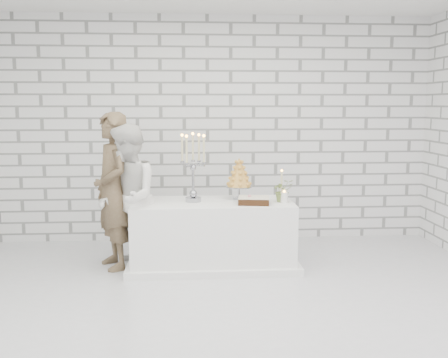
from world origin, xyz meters
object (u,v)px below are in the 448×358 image
at_px(bride, 127,199).
at_px(candelabra, 193,167).
at_px(cake_table, 213,234).
at_px(croquembouche, 239,178).
at_px(groom, 113,191).

bearing_deg(bride, candelabra, 88.57).
height_order(bride, candelabra, bride).
distance_m(bride, candelabra, 0.80).
relative_size(cake_table, croquembouche, 3.74).
bearing_deg(groom, cake_table, 62.59).
bearing_deg(croquembouche, bride, -168.68).
xyz_separation_m(cake_table, candelabra, (-0.22, 0.01, 0.77)).
bearing_deg(bride, cake_table, 85.60).
xyz_separation_m(groom, candelabra, (0.90, -0.02, 0.26)).
relative_size(groom, bride, 1.08).
distance_m(groom, bride, 0.24).
relative_size(candelabra, croquembouche, 1.62).
xyz_separation_m(bride, croquembouche, (1.25, 0.25, 0.17)).
height_order(candelabra, croquembouche, candelabra).
relative_size(groom, croquembouche, 3.65).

